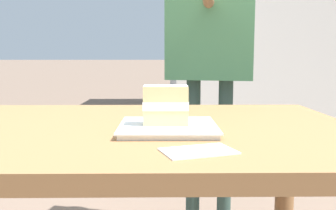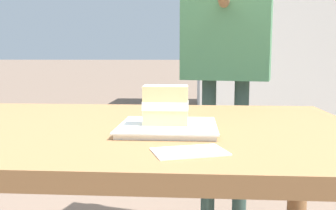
{
  "view_description": "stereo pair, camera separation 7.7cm",
  "coord_description": "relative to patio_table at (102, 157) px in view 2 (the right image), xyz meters",
  "views": [
    {
      "loc": [
        -0.18,
        1.01,
        0.87
      ],
      "look_at": [
        -0.19,
        0.08,
        0.75
      ],
      "focal_mm": 40.57,
      "sensor_mm": 36.0,
      "label": 1
    },
    {
      "loc": [
        -0.25,
        1.01,
        0.87
      ],
      "look_at": [
        -0.19,
        0.08,
        0.75
      ],
      "focal_mm": 40.57,
      "sensor_mm": 36.0,
      "label": 2
    }
  ],
  "objects": [
    {
      "name": "paper_napkin",
      "position": [
        -0.25,
        0.29,
        0.09
      ],
      "size": [
        0.16,
        0.13,
        0.0
      ],
      "color": "white",
      "rests_on": "patio_table"
    },
    {
      "name": "patio_table",
      "position": [
        0.0,
        0.0,
        0.0
      ],
      "size": [
        1.39,
        0.85,
        0.69
      ],
      "color": "olive",
      "rests_on": "ground"
    },
    {
      "name": "dessert_fork",
      "position": [
        -0.21,
        -0.12,
        0.1
      ],
      "size": [
        0.12,
        0.14,
        0.01
      ],
      "color": "silver",
      "rests_on": "patio_table"
    },
    {
      "name": "dessert_plate",
      "position": [
        -0.19,
        0.08,
        0.1
      ],
      "size": [
        0.24,
        0.24,
        0.02
      ],
      "color": "white",
      "rests_on": "patio_table"
    },
    {
      "name": "cake_slice",
      "position": [
        -0.18,
        0.08,
        0.16
      ],
      "size": [
        0.11,
        0.06,
        0.1
      ],
      "color": "#EAD18C",
      "rests_on": "dessert_plate"
    },
    {
      "name": "diner_person",
      "position": [
        -0.4,
        -0.83,
        0.41
      ],
      "size": [
        0.44,
        0.56,
        1.5
      ],
      "color": "#334B43",
      "rests_on": "ground"
    },
    {
      "name": "patio_building",
      "position": [
        -2.23,
        -4.59,
        0.94
      ],
      "size": [
        3.84,
        3.38,
        3.07
      ],
      "color": "silver",
      "rests_on": "ground"
    }
  ]
}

